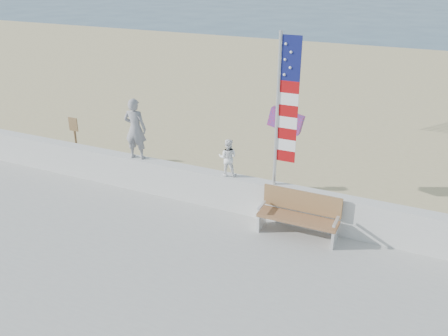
{
  "coord_description": "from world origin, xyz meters",
  "views": [
    {
      "loc": [
        4.52,
        -7.58,
        5.93
      ],
      "look_at": [
        0.2,
        1.8,
        1.35
      ],
      "focal_mm": 38.0,
      "sensor_mm": 36.0,
      "label": 1
    }
  ],
  "objects_px": {
    "child": "(228,158)",
    "flag": "(283,106)",
    "adult": "(135,129)",
    "bench": "(299,214)"
  },
  "relations": [
    {
      "from": "bench",
      "to": "flag",
      "type": "bearing_deg",
      "value": 144.87
    },
    {
      "from": "adult",
      "to": "flag",
      "type": "height_order",
      "value": "flag"
    },
    {
      "from": "bench",
      "to": "child",
      "type": "bearing_deg",
      "value": 166.96
    },
    {
      "from": "adult",
      "to": "bench",
      "type": "distance_m",
      "value": 4.77
    },
    {
      "from": "child",
      "to": "flag",
      "type": "height_order",
      "value": "flag"
    },
    {
      "from": "adult",
      "to": "flag",
      "type": "bearing_deg",
      "value": 171.25
    },
    {
      "from": "child",
      "to": "bench",
      "type": "height_order",
      "value": "child"
    },
    {
      "from": "adult",
      "to": "flag",
      "type": "xyz_separation_m",
      "value": [
        3.95,
        -0.0,
        1.1
      ]
    },
    {
      "from": "bench",
      "to": "flag",
      "type": "xyz_separation_m",
      "value": [
        -0.65,
        0.45,
        2.3
      ]
    },
    {
      "from": "adult",
      "to": "bench",
      "type": "relative_size",
      "value": 0.9
    }
  ]
}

